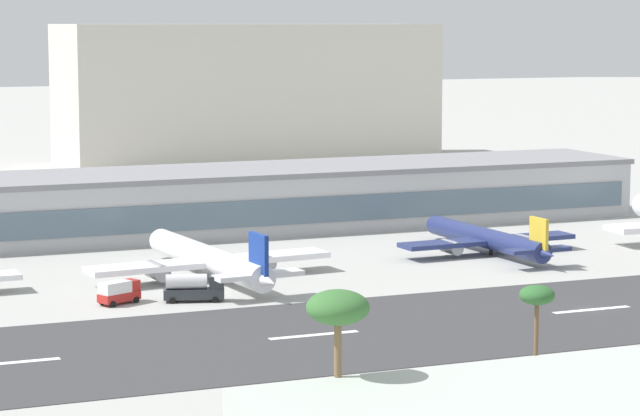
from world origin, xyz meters
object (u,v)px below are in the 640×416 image
at_px(airliner_navy_tail_gate_1, 212,261).
at_px(airliner_gold_tail_gate_2, 490,240).
at_px(terminal_building, 264,198).
at_px(distant_hotel_block, 247,93).
at_px(service_fuel_truck_0, 194,287).
at_px(palm_tree_0, 537,298).
at_px(palm_tree_1, 338,312).
at_px(service_box_truck_1, 119,291).

xyz_separation_m(airliner_navy_tail_gate_1, airliner_gold_tail_gate_2, (50.69, 4.32, -0.40)).
xyz_separation_m(terminal_building, distant_hotel_block, (38.92, 120.77, 13.51)).
bearing_deg(service_fuel_truck_0, airliner_gold_tail_gate_2, 34.28).
xyz_separation_m(terminal_building, airliner_navy_tail_gate_1, (-25.81, -48.20, -2.81)).
distance_m(distant_hotel_block, service_fuel_truck_0, 198.00).
height_order(palm_tree_0, palm_tree_1, palm_tree_1).
height_order(airliner_gold_tail_gate_2, palm_tree_0, palm_tree_0).
bearing_deg(service_fuel_truck_0, service_box_truck_1, -176.88).
relative_size(terminal_building, distant_hotel_block, 1.45).
bearing_deg(distant_hotel_block, service_fuel_truck_0, -111.46).
height_order(service_fuel_truck_0, palm_tree_0, palm_tree_0).
bearing_deg(airliner_navy_tail_gate_1, airliner_gold_tail_gate_2, -90.56).
bearing_deg(airliner_gold_tail_gate_2, service_fuel_truck_0, 105.31).
bearing_deg(service_fuel_truck_0, airliner_navy_tail_gate_1, 79.28).
bearing_deg(palm_tree_0, airliner_gold_tail_gate_2, 64.07).
bearing_deg(service_fuel_truck_0, terminal_building, 78.35).
bearing_deg(palm_tree_0, service_fuel_truck_0, 109.91).
bearing_deg(distant_hotel_block, airliner_gold_tail_gate_2, -94.88).
bearing_deg(service_fuel_truck_0, palm_tree_1, -80.59).
bearing_deg(palm_tree_1, terminal_building, 72.77).
xyz_separation_m(airliner_navy_tail_gate_1, service_box_truck_1, (-17.62, -12.23, -1.23)).
relative_size(airliner_navy_tail_gate_1, airliner_gold_tail_gate_2, 1.15).
xyz_separation_m(terminal_building, service_fuel_truck_0, (-33.25, -62.80, -3.80)).
distance_m(service_fuel_truck_0, palm_tree_1, 73.88).
height_order(airliner_navy_tail_gate_1, airliner_gold_tail_gate_2, airliner_navy_tail_gate_1).
bearing_deg(palm_tree_1, airliner_gold_tail_gate_2, 53.83).
distance_m(airliner_gold_tail_gate_2, palm_tree_1, 113.73).
xyz_separation_m(palm_tree_0, palm_tree_1, (-29.59, -14.82, 3.78)).
relative_size(airliner_navy_tail_gate_1, palm_tree_1, 2.95).
bearing_deg(palm_tree_1, service_fuel_truck_0, 83.16).
height_order(distant_hotel_block, airliner_navy_tail_gate_1, distant_hotel_block).
height_order(airliner_navy_tail_gate_1, palm_tree_1, palm_tree_1).
bearing_deg(terminal_building, airliner_navy_tail_gate_1, -118.17).
relative_size(distant_hotel_block, palm_tree_0, 9.39).
relative_size(airliner_gold_tail_gate_2, palm_tree_1, 2.56).
distance_m(palm_tree_0, palm_tree_1, 33.31).
bearing_deg(airliner_navy_tail_gate_1, terminal_building, -33.60).
relative_size(airliner_gold_tail_gate_2, palm_tree_0, 3.57).
xyz_separation_m(distant_hotel_block, service_fuel_truck_0, (-72.17, -183.57, -17.31)).
distance_m(airliner_navy_tail_gate_1, airliner_gold_tail_gate_2, 50.87).
distance_m(airliner_gold_tail_gate_2, service_box_truck_1, 70.28).
bearing_deg(palm_tree_1, service_box_truck_1, 91.14).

